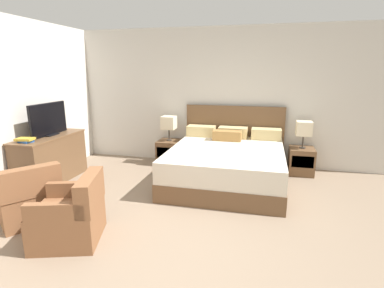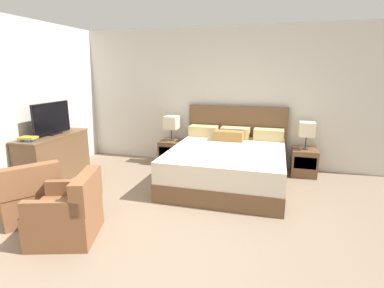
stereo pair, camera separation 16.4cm
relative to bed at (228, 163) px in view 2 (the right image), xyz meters
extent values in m
plane|color=#84705B|center=(-0.42, -2.31, -0.33)|extent=(10.07, 10.07, 0.00)
cube|color=beige|center=(-0.42, 1.08, 1.01)|extent=(6.79, 0.06, 2.69)
cube|color=beige|center=(-3.25, -0.93, 1.01)|extent=(0.06, 5.16, 2.69)
cube|color=brown|center=(0.00, -0.08, -0.19)|extent=(1.85, 2.09, 0.28)
cube|color=beige|center=(0.00, -0.08, 0.11)|extent=(1.83, 2.07, 0.33)
cube|color=brown|center=(0.00, 0.99, 0.27)|extent=(1.93, 0.05, 1.20)
cube|color=#D6BC7F|center=(-0.62, 0.79, 0.38)|extent=(0.54, 0.28, 0.20)
cube|color=#D6BC7F|center=(0.00, 0.79, 0.38)|extent=(0.54, 0.28, 0.20)
cube|color=#D6BC7F|center=(0.63, 0.79, 0.38)|extent=(0.54, 0.28, 0.20)
cube|color=#A87A42|center=(-0.08, 0.52, 0.37)|extent=(0.52, 0.22, 0.18)
cube|color=brown|center=(-1.28, 0.75, -0.09)|extent=(0.44, 0.48, 0.49)
cube|color=#473120|center=(-1.28, 0.52, -0.04)|extent=(0.38, 0.01, 0.21)
cube|color=brown|center=(1.28, 0.75, -0.09)|extent=(0.44, 0.48, 0.49)
cube|color=#473120|center=(1.28, 0.52, -0.04)|extent=(0.38, 0.01, 0.21)
cylinder|color=#332D28|center=(-1.28, 0.75, 0.16)|extent=(0.11, 0.11, 0.02)
cylinder|color=#332D28|center=(-1.28, 0.75, 0.28)|extent=(0.02, 0.02, 0.22)
cube|color=beige|center=(-1.28, 0.75, 0.52)|extent=(0.27, 0.27, 0.25)
cylinder|color=#332D28|center=(1.28, 0.75, 0.16)|extent=(0.11, 0.11, 0.02)
cylinder|color=#332D28|center=(1.28, 0.75, 0.28)|extent=(0.02, 0.02, 0.22)
cube|color=beige|center=(1.28, 0.75, 0.52)|extent=(0.27, 0.27, 0.25)
cube|color=brown|center=(-2.94, -0.68, 0.07)|extent=(0.50, 1.30, 0.80)
cube|color=brown|center=(-2.94, -0.68, 0.46)|extent=(0.51, 1.34, 0.02)
cube|color=black|center=(-2.94, -0.64, 0.48)|extent=(0.18, 0.26, 0.02)
cube|color=black|center=(-2.94, -0.64, 0.75)|extent=(0.04, 0.84, 0.54)
cube|color=black|center=(-2.92, -0.64, 0.75)|extent=(0.01, 0.82, 0.51)
cube|color=#234C8E|center=(-2.94, -1.18, 0.49)|extent=(0.20, 0.17, 0.03)
cube|color=gold|center=(-2.95, -1.18, 0.52)|extent=(0.27, 0.21, 0.03)
cube|color=brown|center=(-2.30, -1.93, -0.13)|extent=(0.95, 0.95, 0.40)
cube|color=brown|center=(-2.08, -2.09, 0.25)|extent=(0.53, 0.64, 0.36)
cube|color=brown|center=(-2.48, -2.17, 0.16)|extent=(0.56, 0.44, 0.18)
cube|color=brown|center=(-2.13, -1.69, 0.16)|extent=(0.56, 0.44, 0.18)
cube|color=brown|center=(-1.50, -2.25, -0.13)|extent=(0.85, 0.85, 0.40)
cube|color=brown|center=(-1.24, -2.17, 0.25)|extent=(0.36, 0.70, 0.36)
cube|color=brown|center=(-1.41, -2.53, 0.16)|extent=(0.62, 0.28, 0.18)
cube|color=brown|center=(-1.59, -1.97, 0.16)|extent=(0.62, 0.28, 0.18)
camera|label=1|loc=(0.59, -4.88, 1.54)|focal=28.00mm
camera|label=2|loc=(0.75, -4.84, 1.54)|focal=28.00mm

